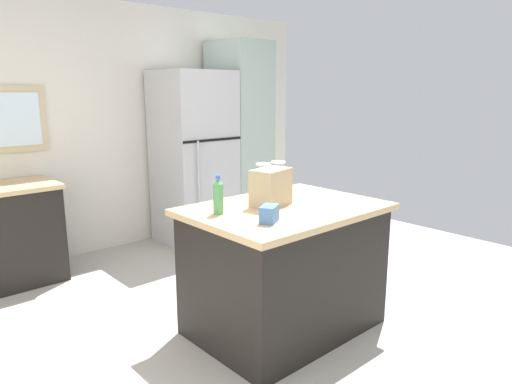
{
  "coord_description": "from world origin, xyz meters",
  "views": [
    {
      "loc": [
        -2.11,
        -2.04,
        1.68
      ],
      "look_at": [
        0.11,
        0.42,
        0.95
      ],
      "focal_mm": 32.74,
      "sensor_mm": 36.0,
      "label": 1
    }
  ],
  "objects_px": {
    "refrigerator": "(194,158)",
    "bottle": "(218,196)",
    "tall_cabinet": "(240,138)",
    "small_box": "(269,214)",
    "kitchen_island": "(284,268)",
    "shopping_bag": "(271,187)"
  },
  "relations": [
    {
      "from": "kitchen_island",
      "to": "shopping_bag",
      "type": "bearing_deg",
      "value": 130.05
    },
    {
      "from": "refrigerator",
      "to": "tall_cabinet",
      "type": "xyz_separation_m",
      "value": [
        0.66,
        0.0,
        0.17
      ]
    },
    {
      "from": "refrigerator",
      "to": "bottle",
      "type": "xyz_separation_m",
      "value": [
        -1.17,
        -1.97,
        0.07
      ]
    },
    {
      "from": "refrigerator",
      "to": "tall_cabinet",
      "type": "relative_size",
      "value": 0.85
    },
    {
      "from": "kitchen_island",
      "to": "refrigerator",
      "type": "height_order",
      "value": "refrigerator"
    },
    {
      "from": "refrigerator",
      "to": "bottle",
      "type": "height_order",
      "value": "refrigerator"
    },
    {
      "from": "bottle",
      "to": "small_box",
      "type": "bearing_deg",
      "value": -73.34
    },
    {
      "from": "tall_cabinet",
      "to": "refrigerator",
      "type": "bearing_deg",
      "value": -179.98
    },
    {
      "from": "tall_cabinet",
      "to": "shopping_bag",
      "type": "relative_size",
      "value": 7.15
    },
    {
      "from": "kitchen_island",
      "to": "bottle",
      "type": "relative_size",
      "value": 5.23
    },
    {
      "from": "tall_cabinet",
      "to": "small_box",
      "type": "xyz_separation_m",
      "value": [
        -1.72,
        -2.33,
        -0.16
      ]
    },
    {
      "from": "refrigerator",
      "to": "small_box",
      "type": "xyz_separation_m",
      "value": [
        -1.06,
        -2.33,
        0.01
      ]
    },
    {
      "from": "refrigerator",
      "to": "tall_cabinet",
      "type": "height_order",
      "value": "tall_cabinet"
    },
    {
      "from": "small_box",
      "to": "bottle",
      "type": "xyz_separation_m",
      "value": [
        -0.11,
        0.36,
        0.06
      ]
    },
    {
      "from": "refrigerator",
      "to": "shopping_bag",
      "type": "distance_m",
      "value": 2.18
    },
    {
      "from": "refrigerator",
      "to": "shopping_bag",
      "type": "xyz_separation_m",
      "value": [
        -0.77,
        -2.04,
        0.09
      ]
    },
    {
      "from": "shopping_bag",
      "to": "bottle",
      "type": "xyz_separation_m",
      "value": [
        -0.4,
        0.07,
        -0.02
      ]
    },
    {
      "from": "small_box",
      "to": "shopping_bag",
      "type": "bearing_deg",
      "value": 44.95
    },
    {
      "from": "shopping_bag",
      "to": "small_box",
      "type": "relative_size",
      "value": 2.27
    },
    {
      "from": "kitchen_island",
      "to": "refrigerator",
      "type": "bearing_deg",
      "value": 71.55
    },
    {
      "from": "tall_cabinet",
      "to": "bottle",
      "type": "xyz_separation_m",
      "value": [
        -1.83,
        -1.97,
        -0.1
      ]
    },
    {
      "from": "kitchen_island",
      "to": "bottle",
      "type": "distance_m",
      "value": 0.74
    }
  ]
}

